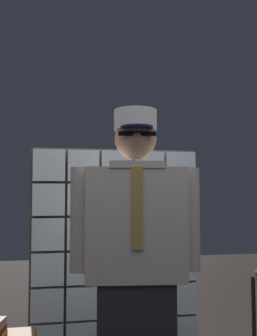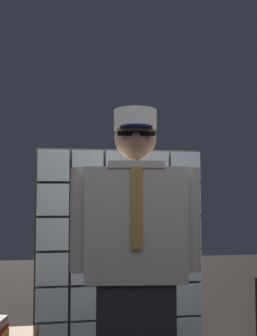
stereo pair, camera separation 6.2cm
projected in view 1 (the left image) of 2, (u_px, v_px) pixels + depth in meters
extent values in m
cube|color=silver|center=(116.00, 336.00, 3.09)|extent=(0.25, 0.08, 0.25)
cube|color=silver|center=(149.00, 334.00, 3.13)|extent=(0.25, 0.08, 0.25)
cube|color=silver|center=(181.00, 331.00, 3.18)|extent=(0.25, 0.08, 0.25)
cube|color=silver|center=(47.00, 304.00, 3.01)|extent=(0.25, 0.08, 0.25)
cube|color=silver|center=(82.00, 303.00, 3.06)|extent=(0.25, 0.08, 0.25)
cube|color=silver|center=(116.00, 301.00, 3.11)|extent=(0.25, 0.08, 0.25)
cube|color=silver|center=(149.00, 299.00, 3.15)|extent=(0.25, 0.08, 0.25)
cube|color=silver|center=(181.00, 298.00, 3.20)|extent=(0.25, 0.08, 0.25)
cube|color=silver|center=(48.00, 269.00, 3.03)|extent=(0.25, 0.08, 0.25)
cube|color=silver|center=(83.00, 268.00, 3.08)|extent=(0.25, 0.08, 0.25)
cube|color=silver|center=(116.00, 267.00, 3.12)|extent=(0.25, 0.08, 0.25)
cube|color=silver|center=(149.00, 266.00, 3.17)|extent=(0.25, 0.08, 0.25)
cube|color=silver|center=(181.00, 265.00, 3.22)|extent=(0.25, 0.08, 0.25)
cube|color=silver|center=(48.00, 234.00, 3.05)|extent=(0.25, 0.08, 0.25)
cube|color=silver|center=(83.00, 233.00, 3.09)|extent=(0.25, 0.08, 0.25)
cube|color=silver|center=(116.00, 233.00, 3.14)|extent=(0.25, 0.08, 0.25)
cube|color=silver|center=(149.00, 232.00, 3.19)|extent=(0.25, 0.08, 0.25)
cube|color=silver|center=(180.00, 232.00, 3.24)|extent=(0.25, 0.08, 0.25)
cube|color=silver|center=(49.00, 200.00, 3.07)|extent=(0.25, 0.08, 0.25)
cube|color=silver|center=(83.00, 199.00, 3.11)|extent=(0.25, 0.08, 0.25)
cube|color=silver|center=(116.00, 199.00, 3.16)|extent=(0.25, 0.08, 0.25)
cube|color=silver|center=(149.00, 199.00, 3.21)|extent=(0.25, 0.08, 0.25)
cube|color=silver|center=(180.00, 199.00, 3.26)|extent=(0.25, 0.08, 0.25)
cube|color=silver|center=(49.00, 165.00, 3.08)|extent=(0.25, 0.08, 0.25)
cube|color=silver|center=(83.00, 166.00, 3.13)|extent=(0.25, 0.08, 0.25)
cube|color=silver|center=(117.00, 166.00, 3.18)|extent=(0.25, 0.08, 0.25)
cube|color=silver|center=(149.00, 167.00, 3.23)|extent=(0.25, 0.08, 0.25)
cube|color=silver|center=(180.00, 167.00, 3.28)|extent=(0.25, 0.08, 0.25)
cube|color=#5B5447|center=(115.00, 249.00, 3.18)|extent=(1.39, 0.02, 1.66)
cube|color=silver|center=(136.00, 224.00, 1.99)|extent=(0.53, 0.28, 0.58)
cube|color=tan|center=(137.00, 207.00, 1.88)|extent=(0.06, 0.02, 0.41)
cube|color=silver|center=(135.00, 166.00, 2.01)|extent=(0.31, 0.26, 0.04)
sphere|color=tan|center=(135.00, 139.00, 2.02)|extent=(0.22, 0.22, 0.22)
ellipsoid|color=black|center=(136.00, 145.00, 1.97)|extent=(0.15, 0.09, 0.10)
cube|color=black|center=(137.00, 134.00, 1.92)|extent=(0.19, 0.03, 0.02)
cylinder|color=#191E47|center=(137.00, 127.00, 1.94)|extent=(0.18, 0.18, 0.01)
cylinder|color=white|center=(135.00, 120.00, 2.03)|extent=(0.23, 0.23, 0.11)
cylinder|color=silver|center=(190.00, 219.00, 2.01)|extent=(0.11, 0.11, 0.53)
cylinder|color=silver|center=(80.00, 219.00, 1.98)|extent=(0.11, 0.11, 0.53)
cylinder|color=black|center=(254.00, 329.00, 2.59)|extent=(0.03, 0.03, 0.70)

